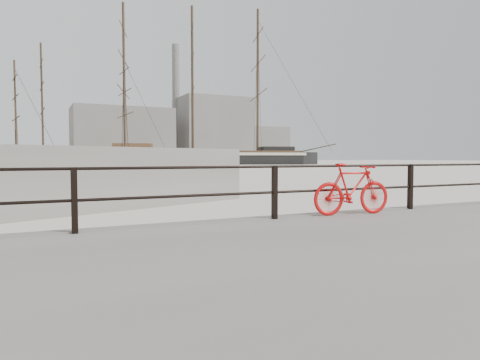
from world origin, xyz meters
name	(u,v)px	position (x,y,z in m)	size (l,w,h in m)	color
ground	(404,224)	(0.00, 0.00, 0.00)	(400.00, 400.00, 0.00)	white
guardrail	(410,187)	(0.00, -0.15, 0.85)	(28.00, 0.10, 1.00)	black
bicycle	(352,189)	(-1.81, -0.33, 0.87)	(1.72, 0.26, 1.04)	red
barque_black	(193,164)	(24.47, 82.55, 0.00)	(64.03, 20.95, 35.95)	black
schooner_mid	(86,166)	(1.59, 77.64, 0.00)	(32.02, 13.55, 22.75)	silver
industrial_west	(122,135)	(20.00, 140.00, 9.00)	(32.00, 18.00, 18.00)	gray
industrial_mid	(213,130)	(55.00, 145.00, 12.00)	(26.00, 20.00, 24.00)	gray
industrial_east	(259,144)	(78.00, 150.00, 7.00)	(20.00, 16.00, 14.00)	gray
smokestack	(176,103)	(42.00, 150.00, 22.00)	(2.80, 2.80, 44.00)	gray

